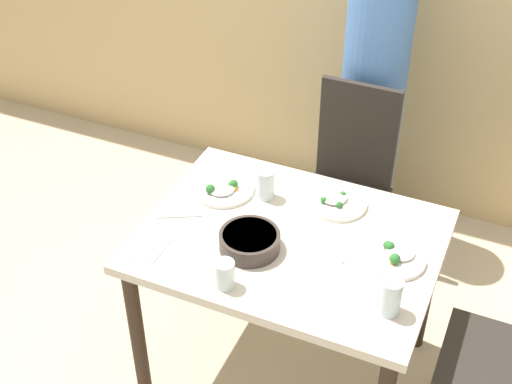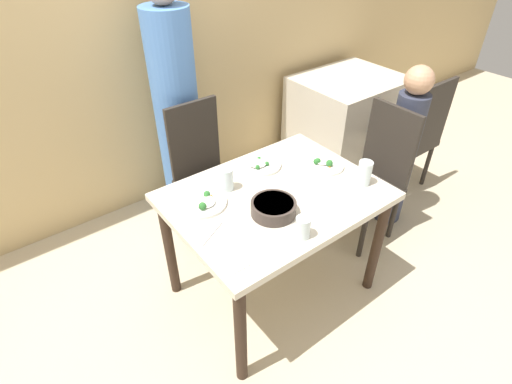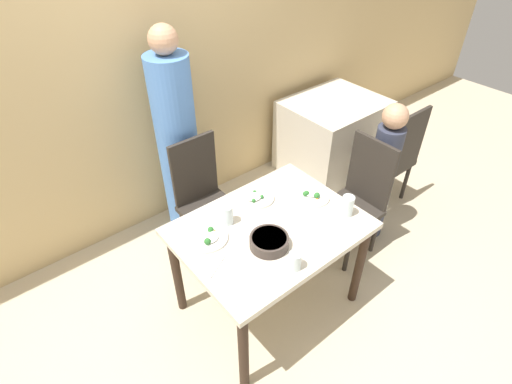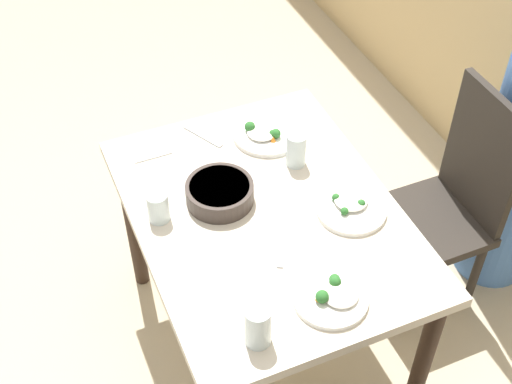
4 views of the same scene
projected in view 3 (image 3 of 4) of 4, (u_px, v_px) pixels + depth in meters
The scene contains 19 objects.
ground_plane at pixel (268, 302), 2.92m from camera, with size 10.00×10.00×0.00m, color beige.
wall_back at pixel (147, 66), 2.94m from camera, with size 10.00×0.06×2.70m.
dining_table at pixel (270, 238), 2.51m from camera, with size 1.12×0.85×0.76m.
chair_adult_spot at pixel (204, 197), 3.07m from camera, with size 0.40×0.40×0.97m.
chair_child_spot at pixel (358, 198), 3.07m from camera, with size 0.40×0.40×0.97m.
person_adult at pixel (178, 147), 3.08m from camera, with size 0.31×0.31×1.72m.
person_child at pixel (381, 176), 3.15m from camera, with size 0.21×0.21×1.20m.
bowl_curry at pixel (269, 241), 2.30m from camera, with size 0.23×0.23×0.07m.
plate_rice_adult at pixel (256, 197), 2.65m from camera, with size 0.23×0.23×0.05m.
plate_rice_child at pixel (207, 237), 2.36m from camera, with size 0.26×0.26×0.06m.
plate_noodles at pixel (312, 195), 2.66m from camera, with size 0.23×0.23×0.06m.
glass_water_tall at pixel (227, 215), 2.43m from camera, with size 0.07×0.07×0.13m.
glass_water_short at pixel (347, 206), 2.49m from camera, with size 0.08×0.08×0.14m.
glass_water_center at pixel (295, 261), 2.16m from camera, with size 0.07×0.07×0.11m.
napkin_folded at pixel (235, 293), 2.05m from camera, with size 0.14×0.14×0.01m.
fork_steel at pixel (290, 217), 2.51m from camera, with size 0.17×0.10×0.01m.
spoon_steel at pixel (216, 267), 2.19m from camera, with size 0.17×0.10×0.01m.
background_table at pixel (331, 136), 4.05m from camera, with size 0.92×0.76×0.76m.
chair_background at pixel (394, 156), 3.53m from camera, with size 0.40×0.40×0.97m.
Camera 3 is at (-1.20, -1.33, 2.44)m, focal length 28.00 mm.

